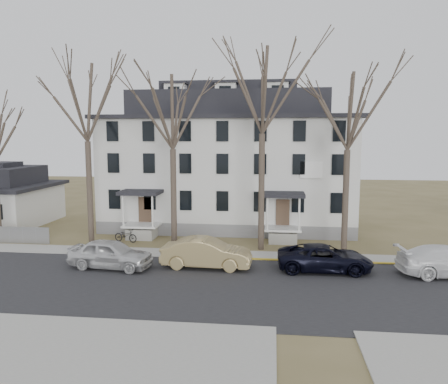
# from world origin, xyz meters

# --- Properties ---
(ground) EXTENTS (120.00, 120.00, 0.00)m
(ground) POSITION_xyz_m (0.00, 0.00, 0.00)
(ground) COLOR olive
(ground) RESTS_ON ground
(main_road) EXTENTS (120.00, 10.00, 0.04)m
(main_road) POSITION_xyz_m (0.00, 2.00, 0.00)
(main_road) COLOR #27272A
(main_road) RESTS_ON ground
(far_sidewalk) EXTENTS (120.00, 2.00, 0.08)m
(far_sidewalk) POSITION_xyz_m (0.00, 8.00, 0.00)
(far_sidewalk) COLOR #A09F97
(far_sidewalk) RESTS_ON ground
(near_sidewalk_left) EXTENTS (20.00, 5.00, 0.08)m
(near_sidewalk_left) POSITION_xyz_m (-8.00, -5.00, 0.00)
(near_sidewalk_left) COLOR #A09F97
(near_sidewalk_left) RESTS_ON ground
(yellow_curb) EXTENTS (14.00, 0.25, 0.06)m
(yellow_curb) POSITION_xyz_m (5.00, 7.10, 0.00)
(yellow_curb) COLOR gold
(yellow_curb) RESTS_ON ground
(boarding_house) EXTENTS (20.80, 12.36, 12.05)m
(boarding_house) POSITION_xyz_m (-2.00, 17.95, 5.38)
(boarding_house) COLOR slate
(boarding_house) RESTS_ON ground
(tree_far_left) EXTENTS (8.40, 8.40, 13.72)m
(tree_far_left) POSITION_xyz_m (-11.00, 9.80, 10.34)
(tree_far_left) COLOR #473B31
(tree_far_left) RESTS_ON ground
(tree_mid_left) EXTENTS (7.80, 7.80, 12.74)m
(tree_mid_left) POSITION_xyz_m (-5.00, 9.80, 9.60)
(tree_mid_left) COLOR #473B31
(tree_mid_left) RESTS_ON ground
(tree_center) EXTENTS (9.00, 9.00, 14.70)m
(tree_center) POSITION_xyz_m (1.00, 9.80, 11.08)
(tree_center) COLOR #473B31
(tree_center) RESTS_ON ground
(tree_mid_right) EXTENTS (7.80, 7.80, 12.74)m
(tree_mid_right) POSITION_xyz_m (6.50, 9.80, 9.60)
(tree_mid_right) COLOR #473B31
(tree_mid_right) RESTS_ON ground
(car_silver) EXTENTS (5.09, 2.52, 1.67)m
(car_silver) POSITION_xyz_m (-7.52, 4.45, 0.83)
(car_silver) COLOR silver
(car_silver) RESTS_ON ground
(car_tan) EXTENTS (5.27, 2.00, 1.72)m
(car_tan) POSITION_xyz_m (-2.02, 5.20, 0.86)
(car_tan) COLOR #A08B58
(car_tan) RESTS_ON ground
(car_navy) EXTENTS (5.34, 2.49, 1.48)m
(car_navy) POSITION_xyz_m (4.75, 5.36, 0.74)
(car_navy) COLOR black
(car_navy) RESTS_ON ground
(bicycle_left) EXTENTS (1.94, 1.09, 0.96)m
(bicycle_left) POSITION_xyz_m (-8.76, 10.60, 0.48)
(bicycle_left) COLOR black
(bicycle_left) RESTS_ON ground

